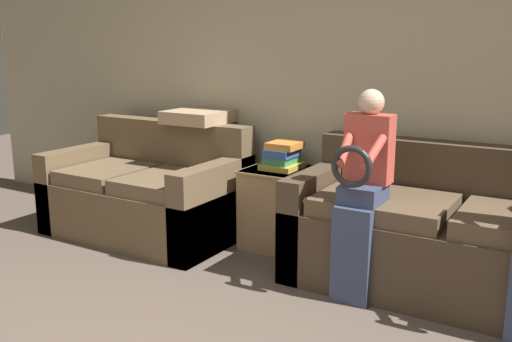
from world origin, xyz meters
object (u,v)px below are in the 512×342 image
object	(u,v)px
couch_main	(458,241)
couch_side	(148,195)
child_left_seated	(362,186)
side_shelf	(282,207)
book_stack	(282,156)
throw_pillow	(198,117)

from	to	relation	value
couch_main	couch_side	distance (m)	2.38
child_left_seated	side_shelf	bearing A→B (deg)	147.53
book_stack	couch_side	bearing A→B (deg)	-165.25
child_left_seated	book_stack	distance (m)	0.97
couch_main	throw_pillow	bearing A→B (deg)	174.64
couch_main	book_stack	bearing A→B (deg)	172.82
throw_pillow	couch_side	bearing A→B (deg)	-132.06
side_shelf	couch_side	bearing A→B (deg)	-165.52
couch_main	side_shelf	size ratio (longest dim) A/B	3.38
couch_side	side_shelf	xyz separation A→B (m)	(1.07, 0.28, -0.01)
couch_side	throw_pillow	world-z (taller)	throw_pillow
side_shelf	couch_main	bearing A→B (deg)	-7.01
side_shelf	child_left_seated	bearing A→B (deg)	-32.47
couch_main	throw_pillow	world-z (taller)	throw_pillow
couch_side	book_stack	distance (m)	1.17
couch_side	book_stack	size ratio (longest dim) A/B	5.14
child_left_seated	book_stack	bearing A→B (deg)	147.41
child_left_seated	throw_pillow	distance (m)	1.71
couch_side	child_left_seated	distance (m)	1.93
couch_side	book_stack	bearing A→B (deg)	14.75
couch_side	throw_pillow	distance (m)	0.74
couch_side	throw_pillow	size ratio (longest dim) A/B	3.30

